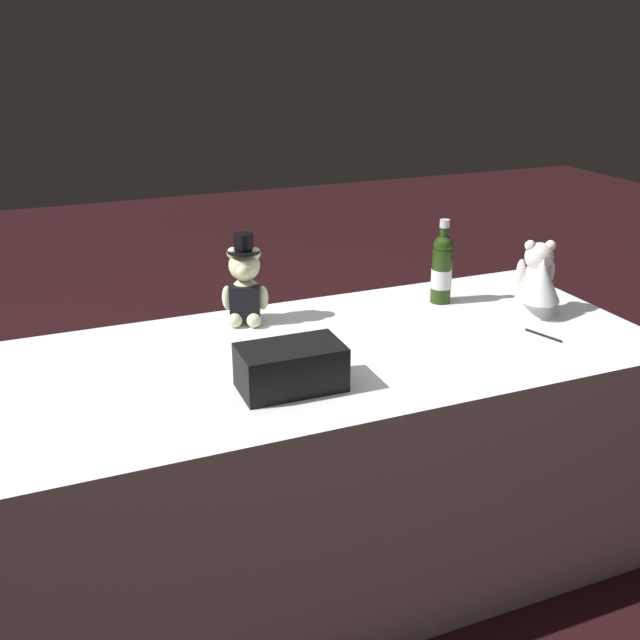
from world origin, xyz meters
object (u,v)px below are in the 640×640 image
Objects in this scene: teddy_bear_groom at (245,286)px; gift_case_black at (291,367)px; teddy_bear_bride at (537,282)px; signing_pen at (545,336)px; champagne_bottle at (442,268)px.

teddy_bear_groom is 1.07× the size of gift_case_black.
teddy_bear_bride is at bearing -167.31° from gift_case_black.
teddy_bear_bride is at bearing 162.40° from teddy_bear_groom.
gift_case_black is at bearing 1.93° from signing_pen.
champagne_bottle is (-0.69, 0.08, 0.00)m from teddy_bear_groom.
champagne_bottle is (0.24, -0.22, 0.02)m from teddy_bear_bride.
champagne_bottle is at bearing 173.49° from teddy_bear_groom.
teddy_bear_bride reaches higher than gift_case_black.
champagne_bottle reaches higher than signing_pen.
signing_pen is at bearing 61.20° from teddy_bear_bride.
teddy_bear_bride is at bearing 137.96° from champagne_bottle.
gift_case_black is at bearing 86.56° from teddy_bear_groom.
gift_case_black reaches higher than signing_pen.
signing_pen is (-0.14, 0.40, -0.12)m from champagne_bottle.
champagne_bottle is 0.44m from signing_pen.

